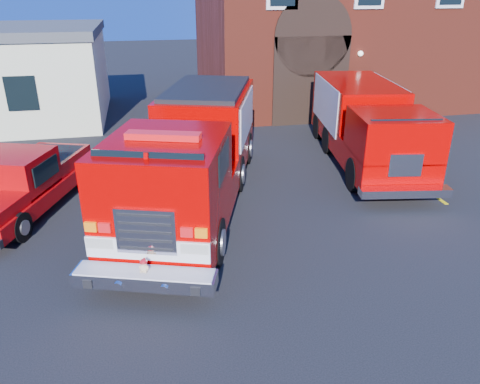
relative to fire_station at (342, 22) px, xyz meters
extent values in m
plane|color=black|center=(-8.99, -13.98, -4.25)|extent=(100.00, 100.00, 0.00)
cube|color=yellow|center=(-2.49, -12.98, -4.25)|extent=(0.12, 3.00, 0.01)
cube|color=yellow|center=(-2.49, -9.98, -4.25)|extent=(0.12, 3.00, 0.01)
cube|color=yellow|center=(-2.49, -6.98, -4.25)|extent=(0.12, 3.00, 0.01)
cube|color=maroon|center=(0.01, 0.02, -0.25)|extent=(15.00, 10.00, 8.00)
cube|color=black|center=(-3.49, -5.00, -2.25)|extent=(3.60, 0.12, 4.00)
cylinder|color=black|center=(-3.49, -5.00, -0.25)|extent=(3.60, 0.12, 3.60)
cube|color=black|center=(-15.99, -5.01, -2.25)|extent=(1.20, 0.10, 1.40)
cylinder|color=black|center=(-11.98, -15.52, -3.68)|extent=(0.71, 1.20, 1.14)
cylinder|color=black|center=(-9.82, -16.25, -3.68)|extent=(0.71, 1.20, 1.14)
cube|color=#B40000|center=(-9.84, -12.74, -3.37)|extent=(5.43, 9.67, 0.93)
cube|color=#B40000|center=(-9.08, -10.48, -2.18)|extent=(3.91, 5.15, 1.66)
cube|color=#B40000|center=(-10.80, -15.59, -2.13)|extent=(3.51, 3.97, 1.56)
cube|color=black|center=(-11.21, -16.82, -1.71)|extent=(2.19, 0.81, 0.97)
cube|color=red|center=(-10.80, -15.59, -1.27)|extent=(1.68, 0.86, 0.15)
cube|color=white|center=(-11.34, -17.18, -3.16)|extent=(2.48, 0.89, 0.46)
cube|color=silver|center=(-11.34, -17.19, -2.75)|extent=(1.20, 0.46, 0.97)
cube|color=silver|center=(-11.43, -17.46, -3.65)|extent=(2.93, 1.47, 0.29)
cube|color=#B7B7BF|center=(-10.32, -10.06, -2.18)|extent=(1.23, 3.55, 1.35)
cube|color=#B7B7BF|center=(-7.84, -10.90, -2.18)|extent=(1.23, 3.55, 1.35)
sphere|color=beige|center=(-11.43, -17.46, -3.42)|extent=(0.21, 0.21, 0.17)
sphere|color=beige|center=(-11.43, -17.46, -3.29)|extent=(0.17, 0.17, 0.13)
sphere|color=beige|center=(-11.48, -17.43, -3.25)|extent=(0.06, 0.06, 0.05)
sphere|color=beige|center=(-11.38, -17.46, -3.25)|extent=(0.06, 0.06, 0.05)
ellipsoid|color=red|center=(-11.43, -17.46, -3.25)|extent=(0.18, 0.18, 0.08)
cylinder|color=red|center=(-11.43, -17.47, -3.27)|extent=(0.20, 0.20, 0.01)
cylinder|color=black|center=(-14.50, -14.17, -3.86)|extent=(0.52, 0.83, 0.78)
cube|color=#AD0508|center=(-14.71, -12.18, -3.72)|extent=(3.63, 5.72, 0.44)
cube|color=#AD0508|center=(-14.81, -12.45, -2.93)|extent=(2.28, 2.26, 0.98)
cube|color=#AD0508|center=(-14.19, -10.70, -3.32)|extent=(2.38, 2.53, 0.54)
cylinder|color=black|center=(-4.78, -12.89, -3.71)|extent=(0.51, 1.12, 1.08)
cylinder|color=black|center=(-2.65, -13.24, -3.71)|extent=(0.51, 1.12, 1.08)
cube|color=#B40000|center=(-3.26, -10.36, -3.42)|extent=(3.70, 8.12, 0.88)
cube|color=#B40000|center=(-3.02, -8.92, -2.30)|extent=(3.22, 5.23, 1.47)
cube|color=#B40000|center=(-3.71, -13.07, -2.39)|extent=(2.80, 2.72, 1.27)
cube|color=#B7B7BF|center=(-4.24, -8.71, -2.39)|extent=(0.71, 4.06, 1.66)
cube|color=#B7B7BF|center=(-1.81, -9.12, -2.39)|extent=(0.71, 4.06, 1.66)
cube|color=silver|center=(-3.95, -14.46, -3.71)|extent=(2.68, 0.87, 0.24)
camera|label=1|loc=(-11.21, -25.60, 1.71)|focal=35.00mm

